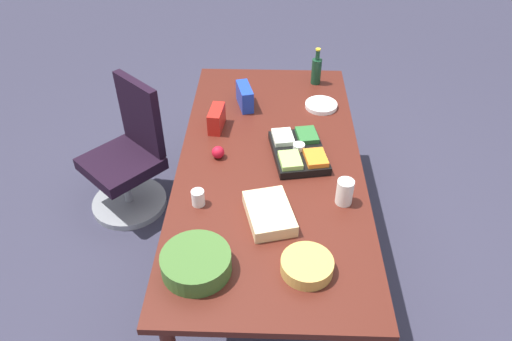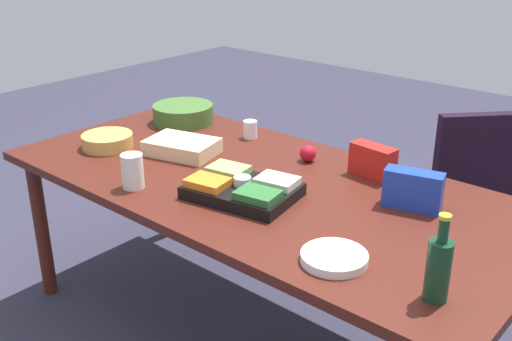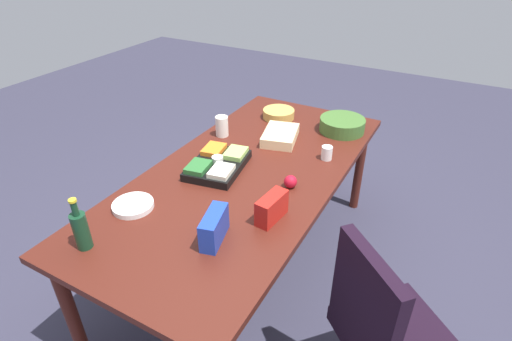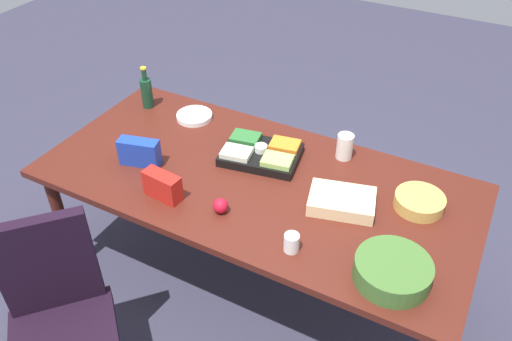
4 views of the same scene
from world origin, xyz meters
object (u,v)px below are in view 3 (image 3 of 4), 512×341
apple_red (290,182)px  veggie_tray (218,164)px  paper_plate_stack (133,205)px  sheet_cake (280,136)px  wine_bottle (81,229)px  salad_bowl (342,125)px  chip_bowl (279,114)px  conference_table (246,181)px  chip_bag_blue (214,227)px  paper_cup (327,153)px  chip_bag_red (272,208)px  mayo_jar (222,126)px

apple_red → veggie_tray: bearing=-86.4°
paper_plate_stack → sheet_cake: bearing=162.4°
wine_bottle → sheet_cake: wine_bottle is taller
salad_bowl → chip_bowl: bearing=-88.7°
conference_table → apple_red: 0.33m
paper_plate_stack → chip_bag_blue: bearing=90.0°
paper_cup → veggie_tray: bearing=-51.2°
veggie_tray → apple_red: (-0.03, 0.48, 0.00)m
conference_table → chip_bag_red: chip_bag_red is taller
conference_table → veggie_tray: bearing=-71.6°
chip_bowl → sheet_cake: sheet_cake is taller
chip_bowl → paper_plate_stack: (1.43, -0.17, -0.02)m
chip_bag_red → paper_cup: (-0.72, 0.03, -0.03)m
chip_bowl → salad_bowl: size_ratio=0.75×
salad_bowl → apple_red: bearing=-1.4°
conference_table → paper_cup: 0.55m
wine_bottle → chip_bowl: bearing=175.1°
chip_bag_red → veggie_tray: 0.59m
salad_bowl → sheet_cake: bearing=-43.5°
mayo_jar → chip_bowl: bearing=155.1°
chip_bag_red → wine_bottle: (0.61, -0.68, 0.04)m
chip_bowl → salad_bowl: 0.51m
paper_plate_stack → sheet_cake: sheet_cake is taller
chip_bowl → sheet_cake: (0.34, 0.18, 0.00)m
mayo_jar → salad_bowl: bearing=123.6°
chip_bowl → veggie_tray: bearing=0.5°
conference_table → chip_bag_blue: chip_bag_blue is taller
chip_bag_red → mayo_jar: mayo_jar is taller
chip_bag_red → mayo_jar: 1.01m
paper_cup → chip_bag_blue: bearing=-11.2°
chip_bag_red → salad_bowl: 1.17m
salad_bowl → veggie_tray: bearing=-29.6°
chip_bowl → paper_plate_stack: bearing=-6.7°
sheet_cake → chip_bag_red: bearing=23.0°
veggie_tray → paper_cup: paper_cup is taller
conference_table → paper_plate_stack: size_ratio=10.47×
paper_plate_stack → chip_bag_red: bearing=111.5°
chip_bowl → sheet_cake: size_ratio=0.77×
apple_red → chip_bag_blue: bearing=-12.5°
wine_bottle → paper_cup: size_ratio=3.06×
veggie_tray → wine_bottle: 0.91m
salad_bowl → chip_bag_blue: (1.44, -0.15, 0.03)m
apple_red → paper_cup: paper_cup is taller
veggie_tray → chip_bag_blue: 0.66m
mayo_jar → veggie_tray: bearing=29.5°
chip_bag_blue → apple_red: bearing=167.5°
apple_red → sheet_cake: size_ratio=0.24×
chip_bowl → paper_plate_stack: 1.44m
chip_bag_red → mayo_jar: (-0.68, -0.75, 0.00)m
sheet_cake → apple_red: bearing=31.5°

